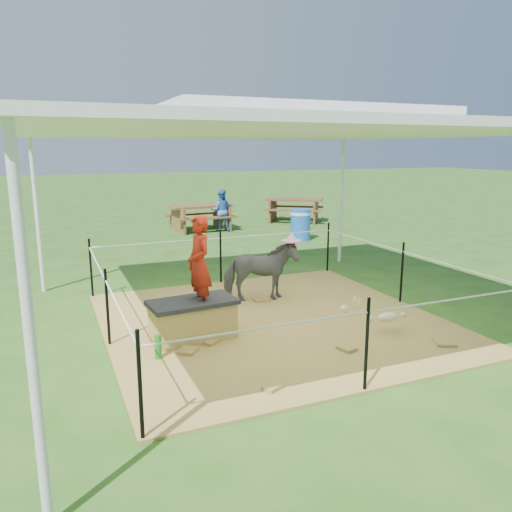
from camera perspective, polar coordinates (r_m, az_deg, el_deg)
name	(u,v)px	position (r m, az deg, el deg)	size (l,w,h in m)	color
ground	(272,322)	(7.19, 1.88, -7.57)	(90.00, 90.00, 0.00)	#2D5919
hay_patch	(272,321)	(7.18, 1.88, -7.46)	(4.60, 4.60, 0.03)	brown
canopy_tent	(274,128)	(6.77, 2.04, 14.40)	(6.30, 6.30, 2.90)	silver
rope_fence	(273,279)	(7.00, 1.91, -2.61)	(4.54, 4.54, 1.00)	black
straw_bale	(193,321)	(6.50, -7.22, -7.43)	(1.03, 0.52, 0.46)	#AB843E
dark_cloth	(192,302)	(6.42, -7.28, -5.27)	(1.10, 0.57, 0.06)	black
woman	(199,256)	(6.29, -6.55, -0.04)	(0.45, 0.30, 1.24)	#A81D10
green_bottle	(158,347)	(6.00, -11.14, -10.15)	(0.08, 0.08, 0.29)	#1C7E1C
pony	(260,271)	(7.95, 0.49, -1.76)	(0.52, 1.15, 0.97)	#48484C
pink_hat	(260,237)	(7.83, 0.50, 2.19)	(0.30, 0.30, 0.14)	#F78FC7
foal	(388,315)	(6.87, 14.80, -6.55)	(0.86, 0.48, 0.48)	beige
trash_barrel	(301,225)	(13.54, 5.11, 3.59)	(0.53, 0.53, 0.83)	blue
picnic_table_near	(200,218)	(15.16, -6.39, 4.36)	(1.83, 1.32, 0.76)	brown
picnic_table_far	(294,210)	(16.96, 4.38, 5.26)	(1.88, 1.36, 0.78)	brown
distant_person	(221,210)	(14.92, -4.01, 5.23)	(0.61, 0.47, 1.25)	blue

